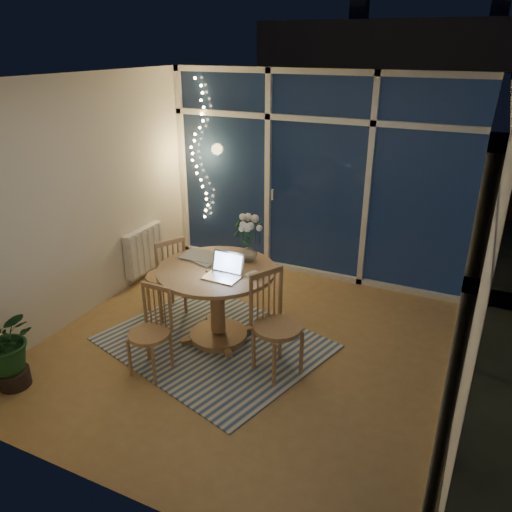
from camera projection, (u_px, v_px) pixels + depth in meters
name	position (u px, v px, depth m)	size (l,w,h in m)	color
floor	(248.00, 347.00, 5.11)	(4.00, 4.00, 0.00)	olive
ceiling	(247.00, 79.00, 4.08)	(4.00, 4.00, 0.00)	white
wall_back	(318.00, 178.00, 6.25)	(4.00, 0.04, 2.60)	silver
wall_front	(98.00, 333.00, 2.93)	(4.00, 0.04, 2.60)	silver
wall_left	(81.00, 201.00, 5.38)	(0.04, 4.00, 2.60)	silver
wall_right	(482.00, 266.00, 3.81)	(0.04, 4.00, 2.60)	silver
window_wall_back	(317.00, 179.00, 6.22)	(4.00, 0.10, 2.60)	silver
window_wall_right	(477.00, 265.00, 3.83)	(0.10, 4.00, 2.60)	silver
radiator	(144.00, 250.00, 6.46)	(0.10, 0.70, 0.58)	silver
fairy_lights	(199.00, 151.00, 6.71)	(0.24, 0.10, 1.85)	#FABB64
garden_patio	(393.00, 217.00, 9.09)	(12.00, 6.00, 0.10)	black
garden_fence	(377.00, 157.00, 9.32)	(11.00, 0.08, 1.80)	#3B1D15
neighbour_roof	(426.00, 75.00, 11.18)	(7.00, 3.00, 2.20)	#363941
garden_shrubs	(296.00, 205.00, 8.07)	(0.90, 0.90, 0.90)	#173316
rug	(214.00, 342.00, 5.18)	(2.10, 1.68, 0.01)	beige
dining_table	(218.00, 304.00, 5.10)	(1.19, 1.19, 0.81)	#8F6240
chair_left	(165.00, 275.00, 5.56)	(0.45, 0.45, 0.97)	#8F6240
chair_right	(278.00, 325.00, 4.54)	(0.47, 0.47, 1.01)	#8F6240
chair_front	(149.00, 332.00, 4.56)	(0.40, 0.40, 0.86)	#8F6240
laptop	(222.00, 266.00, 4.69)	(0.34, 0.29, 0.25)	#B9B8BD
flower_vase	(248.00, 251.00, 5.08)	(0.20, 0.20, 0.21)	white
bowl	(254.00, 276.00, 4.75)	(0.15, 0.15, 0.04)	white
newspapers	(203.00, 257.00, 5.19)	(0.39, 0.30, 0.02)	beige
phone	(210.00, 272.00, 4.86)	(0.10, 0.05, 0.01)	black
potted_plant	(8.00, 350.00, 4.39)	(0.54, 0.47, 0.76)	#194620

